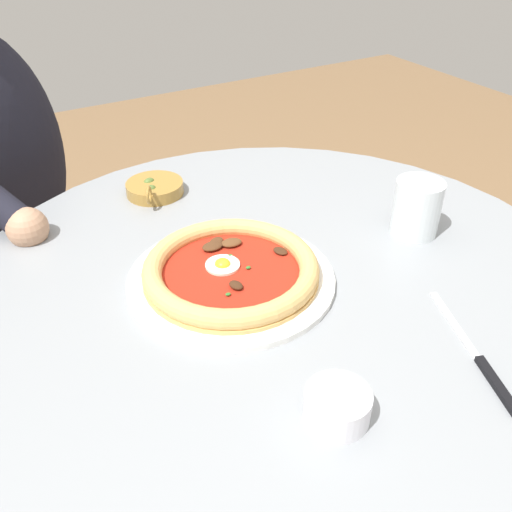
{
  "coord_description": "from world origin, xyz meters",
  "views": [
    {
      "loc": [
        0.38,
        0.58,
        1.23
      ],
      "look_at": [
        0.03,
        -0.02,
        0.76
      ],
      "focal_mm": 39.5,
      "sensor_mm": 36.0,
      "label": 1
    }
  ],
  "objects_px": {
    "dining_table": "(277,338)",
    "diner_person": "(8,247)",
    "ramekin_capers": "(337,405)",
    "olive_pan": "(154,188)",
    "pizza_on_plate": "(231,272)",
    "steak_knife": "(483,365)",
    "water_glass": "(416,211)"
  },
  "relations": [
    {
      "from": "dining_table",
      "to": "diner_person",
      "type": "height_order",
      "value": "diner_person"
    },
    {
      "from": "ramekin_capers",
      "to": "olive_pan",
      "type": "bearing_deg",
      "value": -92.64
    },
    {
      "from": "olive_pan",
      "to": "pizza_on_plate",
      "type": "bearing_deg",
      "value": 88.59
    },
    {
      "from": "olive_pan",
      "to": "diner_person",
      "type": "height_order",
      "value": "diner_person"
    },
    {
      "from": "steak_knife",
      "to": "diner_person",
      "type": "height_order",
      "value": "diner_person"
    },
    {
      "from": "pizza_on_plate",
      "to": "ramekin_capers",
      "type": "relative_size",
      "value": 4.12
    },
    {
      "from": "steak_knife",
      "to": "water_glass",
      "type": "bearing_deg",
      "value": -118.06
    },
    {
      "from": "ramekin_capers",
      "to": "diner_person",
      "type": "bearing_deg",
      "value": -75.33
    },
    {
      "from": "pizza_on_plate",
      "to": "steak_knife",
      "type": "bearing_deg",
      "value": 120.49
    },
    {
      "from": "pizza_on_plate",
      "to": "diner_person",
      "type": "distance_m",
      "value": 0.7
    },
    {
      "from": "olive_pan",
      "to": "diner_person",
      "type": "bearing_deg",
      "value": -47.92
    },
    {
      "from": "pizza_on_plate",
      "to": "ramekin_capers",
      "type": "height_order",
      "value": "pizza_on_plate"
    },
    {
      "from": "dining_table",
      "to": "olive_pan",
      "type": "relative_size",
      "value": 7.89
    },
    {
      "from": "dining_table",
      "to": "water_glass",
      "type": "distance_m",
      "value": 0.32
    },
    {
      "from": "olive_pan",
      "to": "diner_person",
      "type": "xyz_separation_m",
      "value": [
        0.26,
        -0.29,
        -0.21
      ]
    },
    {
      "from": "steak_knife",
      "to": "diner_person",
      "type": "xyz_separation_m",
      "value": [
        0.44,
        -0.93,
        -0.2
      ]
    },
    {
      "from": "pizza_on_plate",
      "to": "water_glass",
      "type": "bearing_deg",
      "value": 174.37
    },
    {
      "from": "diner_person",
      "to": "ramekin_capers",
      "type": "bearing_deg",
      "value": 104.67
    },
    {
      "from": "water_glass",
      "to": "olive_pan",
      "type": "distance_m",
      "value": 0.48
    },
    {
      "from": "steak_knife",
      "to": "olive_pan",
      "type": "xyz_separation_m",
      "value": [
        0.18,
        -0.64,
        0.01
      ]
    },
    {
      "from": "water_glass",
      "to": "olive_pan",
      "type": "relative_size",
      "value": 0.76
    },
    {
      "from": "pizza_on_plate",
      "to": "steak_knife",
      "type": "distance_m",
      "value": 0.37
    },
    {
      "from": "pizza_on_plate",
      "to": "water_glass",
      "type": "distance_m",
      "value": 0.34
    },
    {
      "from": "water_glass",
      "to": "olive_pan",
      "type": "xyz_separation_m",
      "value": [
        0.33,
        -0.36,
        -0.03
      ]
    },
    {
      "from": "water_glass",
      "to": "steak_knife",
      "type": "height_order",
      "value": "water_glass"
    },
    {
      "from": "steak_knife",
      "to": "diner_person",
      "type": "bearing_deg",
      "value": -64.6
    },
    {
      "from": "water_glass",
      "to": "ramekin_capers",
      "type": "height_order",
      "value": "water_glass"
    },
    {
      "from": "diner_person",
      "to": "water_glass",
      "type": "bearing_deg",
      "value": 132.42
    },
    {
      "from": "diner_person",
      "to": "pizza_on_plate",
      "type": "bearing_deg",
      "value": 112.6
    },
    {
      "from": "steak_knife",
      "to": "olive_pan",
      "type": "height_order",
      "value": "olive_pan"
    },
    {
      "from": "diner_person",
      "to": "dining_table",
      "type": "bearing_deg",
      "value": 116.85
    },
    {
      "from": "dining_table",
      "to": "pizza_on_plate",
      "type": "distance_m",
      "value": 0.16
    }
  ]
}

